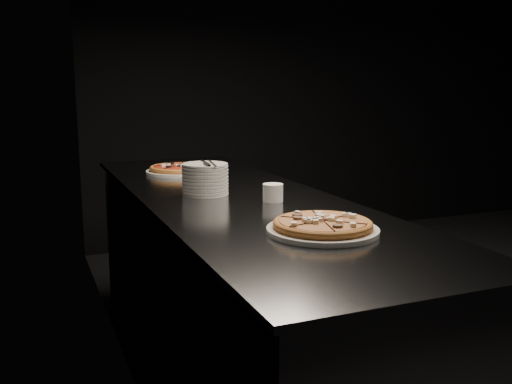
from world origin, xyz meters
name	(u,v)px	position (x,y,z in m)	size (l,w,h in m)	color
wall_left	(137,73)	(-2.50, 0.00, 1.40)	(0.02, 5.00, 2.80)	black
wall_back	(356,80)	(0.00, 2.50, 1.40)	(5.00, 0.02, 2.80)	black
counter	(235,303)	(-2.13, 0.00, 0.46)	(0.74, 2.44, 0.92)	slate
pizza_mushroom	(323,226)	(-2.09, -0.66, 0.94)	(0.37, 0.37, 0.04)	white
pizza_tomato	(179,169)	(-2.18, 0.65, 0.94)	(0.38, 0.38, 0.04)	white
plate_stack	(205,179)	(-2.23, 0.07, 0.98)	(0.19, 0.19, 0.12)	white
cutlery	(208,163)	(-2.22, 0.05, 1.05)	(0.08, 0.19, 0.01)	silver
ramekin	(273,192)	(-2.04, -0.17, 0.96)	(0.08, 0.08, 0.07)	silver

